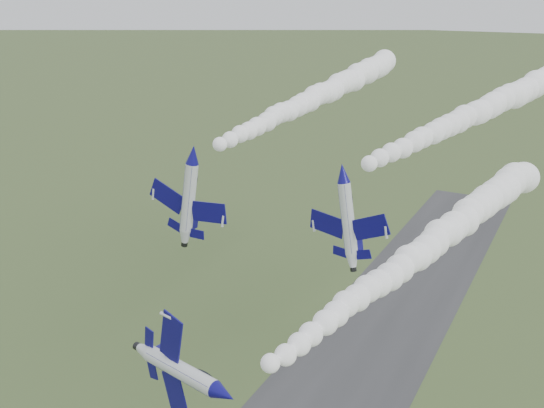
% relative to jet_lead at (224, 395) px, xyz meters
% --- Properties ---
extents(jet_lead, '(5.71, 13.05, 10.86)m').
position_rel_jet_lead_xyz_m(jet_lead, '(0.00, 0.00, 0.00)').
color(jet_lead, silver).
extents(smoke_trail_jet_lead, '(18.35, 61.11, 4.80)m').
position_rel_jet_lead_xyz_m(smoke_trail_jet_lead, '(8.16, 33.25, 2.48)').
color(smoke_trail_jet_lead, white).
extents(jet_pair_left, '(10.73, 13.09, 3.54)m').
position_rel_jet_lead_xyz_m(jet_pair_left, '(-16.53, 19.91, 13.82)').
color(jet_pair_left, silver).
extents(smoke_trail_jet_pair_left, '(5.36, 68.73, 4.79)m').
position_rel_jet_lead_xyz_m(smoke_trail_jet_pair_left, '(-16.67, 57.69, 15.53)').
color(smoke_trail_jet_pair_left, white).
extents(jet_pair_right, '(9.77, 11.65, 3.20)m').
position_rel_jet_lead_xyz_m(jet_pair_right, '(1.56, 20.77, 13.95)').
color(jet_pair_right, silver).
extents(smoke_trail_jet_pair_right, '(18.51, 65.96, 4.64)m').
position_rel_jet_lead_xyz_m(smoke_trail_jet_pair_right, '(10.16, 55.86, 16.04)').
color(smoke_trail_jet_pair_right, white).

